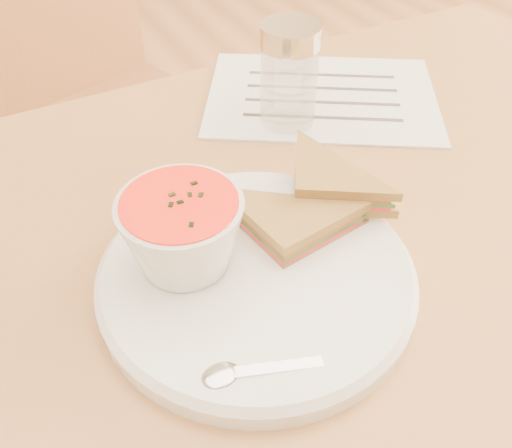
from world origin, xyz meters
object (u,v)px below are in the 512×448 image
dining_table (311,418)px  condiment_shaker (289,77)px  plate (257,277)px  chair_far (115,133)px  soup_bowl (183,236)px

dining_table → condiment_shaker: (0.05, 0.18, 0.44)m
dining_table → plate: bearing=-164.2°
chair_far → plate: (-0.04, -0.66, 0.25)m
condiment_shaker → plate: bearing=-125.8°
plate → condiment_shaker: (0.15, 0.21, 0.05)m
plate → soup_bowl: bearing=146.2°
chair_far → condiment_shaker: (0.12, -0.45, 0.31)m
dining_table → soup_bowl: (-0.15, 0.00, 0.43)m
dining_table → plate: size_ratio=3.67×
dining_table → plate: plate is taller
dining_table → chair_far: bearing=96.2°
chair_far → soup_bowl: size_ratio=9.81×
chair_far → plate: size_ratio=3.70×
soup_bowl → plate: bearing=-33.8°
plate → dining_table: bearing=15.8°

